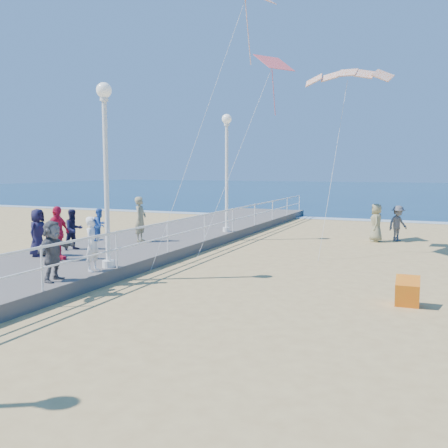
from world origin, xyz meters
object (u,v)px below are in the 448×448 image
at_px(beach_walker_a, 398,223).
at_px(spectator_5, 53,251).
at_px(lamp_post_mid, 106,156).
at_px(spectator_3, 57,233).
at_px(box_kite, 407,294).
at_px(spectator_4, 38,233).
at_px(lamp_post_far, 227,160).
at_px(spectator_7, 73,229).
at_px(woman_holding_toddler, 93,244).
at_px(beach_walker_c, 376,223).
at_px(spectator_6, 140,219).
at_px(toddler_held, 100,225).

bearing_deg(beach_walker_a, spectator_5, -169.63).
relative_size(lamp_post_mid, beach_walker_a, 3.28).
bearing_deg(spectator_3, box_kite, -87.28).
xyz_separation_m(spectator_4, box_kite, (11.51, -0.10, -0.89)).
height_order(lamp_post_mid, beach_walker_a, lamp_post_mid).
height_order(spectator_3, spectator_4, spectator_3).
distance_m(spectator_4, spectator_5, 4.05).
distance_m(lamp_post_mid, lamp_post_far, 9.00).
bearing_deg(lamp_post_mid, spectator_7, 144.70).
bearing_deg(beach_walker_a, woman_holding_toddler, -171.73).
distance_m(spectator_7, beach_walker_c, 13.09).
height_order(spectator_3, beach_walker_a, spectator_3).
xyz_separation_m(spectator_6, spectator_7, (-1.14, -2.61, -0.17)).
relative_size(lamp_post_far, toddler_held, 5.75).
distance_m(lamp_post_far, spectator_7, 7.90).
xyz_separation_m(spectator_3, beach_walker_c, (8.56, 10.88, -0.40)).
relative_size(spectator_4, box_kite, 2.63).
height_order(toddler_held, spectator_3, toddler_held).
height_order(lamp_post_far, beach_walker_a, lamp_post_far).
distance_m(woman_holding_toddler, beach_walker_c, 13.50).
xyz_separation_m(lamp_post_far, spectator_7, (-3.08, -6.82, -2.54)).
bearing_deg(beach_walker_c, spectator_3, -49.18).
relative_size(spectator_3, spectator_6, 0.96).
relative_size(toddler_held, spectator_7, 0.64).
distance_m(beach_walker_a, beach_walker_c, 1.06).
bearing_deg(spectator_4, spectator_6, -22.87).
height_order(spectator_5, box_kite, spectator_5).
bearing_deg(spectator_7, box_kite, -76.11).
relative_size(woman_holding_toddler, spectator_3, 0.90).
xyz_separation_m(toddler_held, beach_walker_a, (7.15, 12.31, -0.90)).
bearing_deg(woman_holding_toddler, lamp_post_far, -5.43).
bearing_deg(toddler_held, beach_walker_c, -33.25).
distance_m(spectator_4, beach_walker_a, 15.35).
height_order(lamp_post_mid, woman_holding_toddler, lamp_post_mid).
bearing_deg(toddler_held, woman_holding_toddler, 129.87).
bearing_deg(beach_walker_a, toddler_held, -171.51).
bearing_deg(spectator_7, beach_walker_a, -24.78).
height_order(spectator_4, spectator_5, spectator_5).
distance_m(lamp_post_far, spectator_3, 9.24).
bearing_deg(beach_walker_c, box_kite, -0.90).
bearing_deg(lamp_post_far, lamp_post_mid, -90.00).
height_order(toddler_held, spectator_7, toddler_held).
relative_size(woman_holding_toddler, box_kite, 2.58).
bearing_deg(toddler_held, spectator_6, 16.00).
xyz_separation_m(lamp_post_far, spectator_5, (-0.21, -11.05, -2.47)).
bearing_deg(woman_holding_toddler, lamp_post_mid, -9.65).
relative_size(spectator_3, spectator_7, 1.18).
distance_m(woman_holding_toddler, box_kite, 8.44).
height_order(spectator_4, box_kite, spectator_4).
xyz_separation_m(lamp_post_mid, woman_holding_toddler, (-0.05, -0.63, -2.49)).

